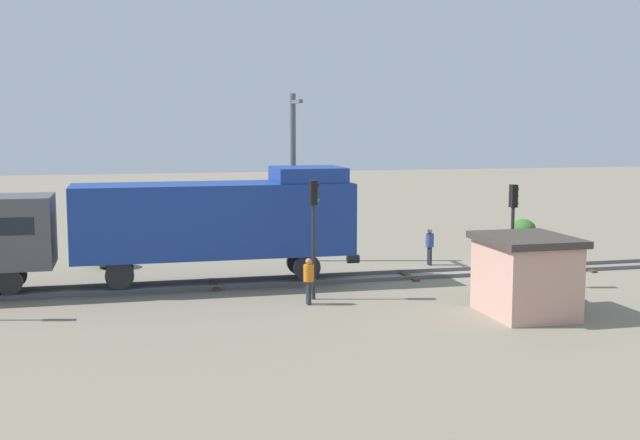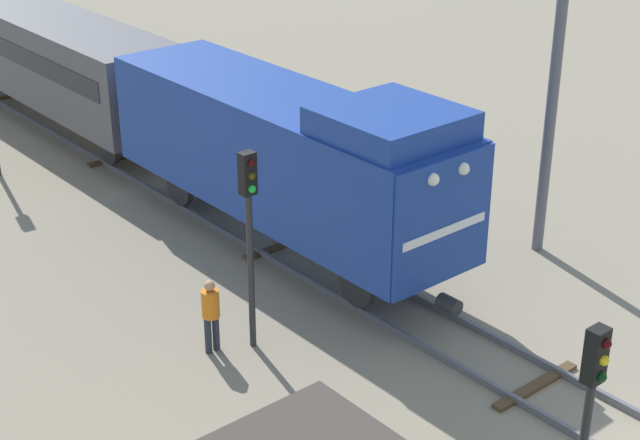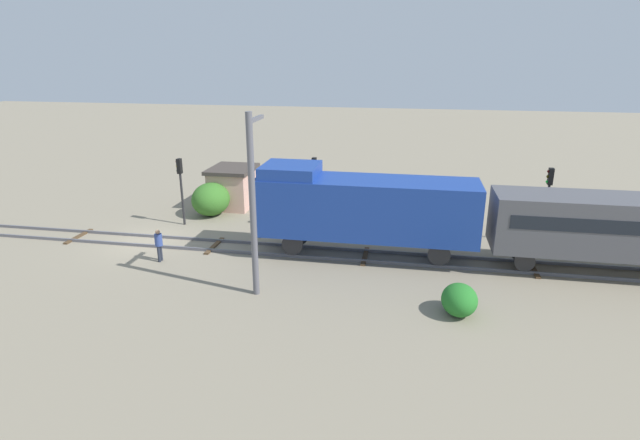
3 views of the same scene
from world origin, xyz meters
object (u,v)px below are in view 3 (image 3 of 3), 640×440
object	(u,v)px
relay_hut	(233,187)
worker_by_signal	(323,212)
traffic_signal_mid	(314,181)
traffic_signal_far	(548,192)
worker_near_track	(159,243)
traffic_signal_near	(180,179)
locomotive	(362,206)
catenary_mast	(253,202)

from	to	relation	value
relay_hut	worker_by_signal	bearing A→B (deg)	64.31
traffic_signal_mid	traffic_signal_far	xyz separation A→B (m)	(-0.20, 12.79, -0.09)
worker_near_track	worker_by_signal	size ratio (longest dim) A/B	1.00
traffic_signal_near	traffic_signal_mid	distance (m)	8.17
locomotive	catenary_mast	xyz separation A→B (m)	(4.94, -4.09, 1.43)
traffic_signal_far	worker_by_signal	xyz separation A→B (m)	(-0.60, -12.41, -2.00)
traffic_signal_far	worker_near_track	size ratio (longest dim) A/B	2.54
catenary_mast	relay_hut	world-z (taller)	catenary_mast
traffic_signal_near	traffic_signal_mid	size ratio (longest dim) A/B	0.93
worker_near_track	traffic_signal_near	bearing A→B (deg)	156.49
traffic_signal_far	traffic_signal_mid	bearing A→B (deg)	-89.10
traffic_signal_far	worker_by_signal	distance (m)	12.58
locomotive	traffic_signal_far	size ratio (longest dim) A/B	2.69
locomotive	worker_near_track	world-z (taller)	locomotive
traffic_signal_far	locomotive	bearing A→B (deg)	-69.58
traffic_signal_near	traffic_signal_far	world-z (taller)	traffic_signal_far
worker_near_track	traffic_signal_mid	bearing A→B (deg)	93.66
catenary_mast	relay_hut	size ratio (longest dim) A/B	2.26
traffic_signal_mid	relay_hut	world-z (taller)	traffic_signal_mid
locomotive	worker_near_track	size ratio (longest dim) A/B	6.82
traffic_signal_far	worker_by_signal	world-z (taller)	traffic_signal_far
worker_by_signal	catenary_mast	distance (m)	9.78
catenary_mast	locomotive	bearing A→B (deg)	140.38
locomotive	relay_hut	bearing A→B (deg)	-128.02
locomotive	traffic_signal_far	world-z (taller)	locomotive
locomotive	catenary_mast	size ratio (longest dim) A/B	1.46
catenary_mast	worker_near_track	bearing A→B (deg)	-113.25
locomotive	traffic_signal_mid	xyz separation A→B (m)	(-3.40, -3.11, 0.31)
traffic_signal_mid	relay_hut	distance (m)	7.85
traffic_signal_mid	relay_hut	xyz separation A→B (m)	(-4.10, -6.48, -1.69)
worker_near_track	relay_hut	size ratio (longest dim) A/B	0.49
traffic_signal_near	locomotive	bearing A→B (deg)	74.17
catenary_mast	worker_by_signal	bearing A→B (deg)	171.58
traffic_signal_mid	catenary_mast	bearing A→B (deg)	-6.66
locomotive	worker_near_track	distance (m)	10.43
traffic_signal_far	catenary_mast	size ratio (longest dim) A/B	0.54
traffic_signal_near	catenary_mast	bearing A→B (deg)	41.48
traffic_signal_mid	worker_by_signal	world-z (taller)	traffic_signal_mid
catenary_mast	traffic_signal_mid	bearing A→B (deg)	173.34
traffic_signal_mid	worker_near_track	xyz separation A→B (m)	(5.80, -6.88, -2.09)
traffic_signal_mid	worker_by_signal	size ratio (longest dim) A/B	2.62
worker_by_signal	relay_hut	distance (m)	7.62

